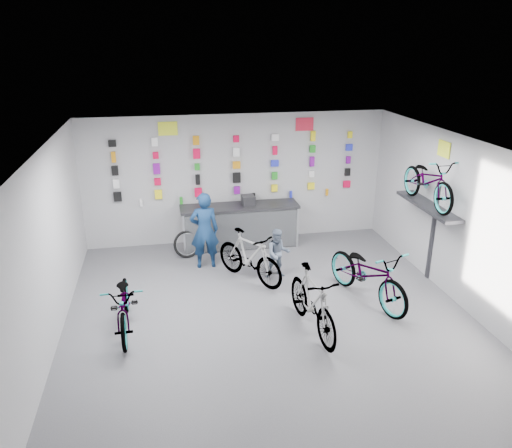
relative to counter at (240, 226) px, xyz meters
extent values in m
plane|color=#4B4B4F|center=(0.00, -3.54, -0.49)|extent=(8.00, 8.00, 0.00)
plane|color=white|center=(0.00, -3.54, 2.51)|extent=(8.00, 8.00, 0.00)
plane|color=#B0B0B2|center=(0.00, 0.46, 1.01)|extent=(7.00, 0.00, 7.00)
plane|color=#B0B0B2|center=(0.00, -7.54, 1.01)|extent=(7.00, 0.00, 7.00)
plane|color=#B0B0B2|center=(-3.50, -3.54, 1.01)|extent=(0.00, 8.00, 8.00)
plane|color=#B0B0B2|center=(3.50, -3.54, 1.01)|extent=(0.00, 8.00, 8.00)
cube|color=black|center=(0.00, 0.01, -0.04)|extent=(2.60, 0.60, 0.90)
cube|color=silver|center=(0.00, -0.29, -0.01)|extent=(2.60, 0.02, 0.90)
cube|color=silver|center=(-1.30, -0.29, -0.01)|extent=(0.04, 0.04, 0.96)
cube|color=silver|center=(1.30, -0.29, -0.01)|extent=(0.04, 0.04, 0.96)
cube|color=black|center=(0.00, 0.01, 0.48)|extent=(2.70, 0.66, 0.06)
cube|color=black|center=(-2.70, 0.39, 0.76)|extent=(0.17, 0.06, 0.22)
cube|color=yellow|center=(-1.80, 0.39, 0.76)|extent=(0.16, 0.06, 0.21)
cube|color=#E2073A|center=(-0.90, 0.39, 0.76)|extent=(0.17, 0.06, 0.20)
cube|color=#7E0D97|center=(0.00, 0.39, 0.76)|extent=(0.14, 0.06, 0.18)
cube|color=yellow|center=(0.90, 0.39, 0.76)|extent=(0.14, 0.06, 0.16)
cube|color=yellow|center=(1.80, 0.39, 0.76)|extent=(0.16, 0.06, 0.16)
cube|color=#E2073A|center=(2.70, 0.39, 0.76)|extent=(0.17, 0.06, 0.16)
cube|color=white|center=(-2.70, 0.39, 1.06)|extent=(0.13, 0.06, 0.20)
cube|color=#E2073A|center=(-1.80, 0.39, 1.06)|extent=(0.14, 0.06, 0.16)
cube|color=black|center=(-0.90, 0.39, 1.06)|extent=(0.10, 0.06, 0.23)
cube|color=black|center=(0.00, 0.39, 1.06)|extent=(0.18, 0.06, 0.24)
cube|color=green|center=(0.90, 0.39, 1.06)|extent=(0.13, 0.06, 0.17)
cube|color=white|center=(1.80, 0.39, 1.06)|extent=(0.12, 0.06, 0.15)
cube|color=black|center=(2.70, 0.39, 1.06)|extent=(0.13, 0.06, 0.18)
cube|color=black|center=(-2.70, 0.39, 1.36)|extent=(0.14, 0.06, 0.21)
cube|color=#7E0D97|center=(-1.80, 0.39, 1.36)|extent=(0.15, 0.06, 0.24)
cube|color=green|center=(-0.90, 0.39, 1.36)|extent=(0.11, 0.06, 0.15)
cube|color=orange|center=(0.00, 0.39, 1.36)|extent=(0.17, 0.06, 0.17)
cube|color=#2732DA|center=(0.90, 0.39, 1.36)|extent=(0.18, 0.06, 0.15)
cube|color=#7E0D97|center=(1.80, 0.39, 1.36)|extent=(0.11, 0.06, 0.23)
cube|color=#7E0D97|center=(2.70, 0.39, 1.36)|extent=(0.10, 0.06, 0.17)
cube|color=orange|center=(-2.70, 0.39, 1.66)|extent=(0.09, 0.06, 0.23)
cube|color=#E2073A|center=(-1.80, 0.39, 1.66)|extent=(0.13, 0.06, 0.15)
cube|color=#E2073A|center=(-0.90, 0.39, 1.66)|extent=(0.16, 0.06, 0.22)
cube|color=white|center=(0.00, 0.39, 1.66)|extent=(0.14, 0.06, 0.20)
cube|color=#E2073A|center=(0.90, 0.39, 1.66)|extent=(0.11, 0.06, 0.20)
cube|color=green|center=(1.80, 0.39, 1.66)|extent=(0.13, 0.06, 0.17)
cube|color=#2732DA|center=(2.70, 0.39, 1.66)|extent=(0.16, 0.06, 0.15)
cube|color=black|center=(-2.70, 0.39, 1.96)|extent=(0.16, 0.06, 0.14)
cube|color=white|center=(-1.80, 0.39, 1.96)|extent=(0.13, 0.06, 0.18)
cube|color=orange|center=(-0.90, 0.39, 1.96)|extent=(0.14, 0.06, 0.20)
cube|color=#E2073A|center=(0.00, 0.39, 1.96)|extent=(0.13, 0.06, 0.15)
cube|color=white|center=(0.90, 0.39, 1.96)|extent=(0.17, 0.06, 0.15)
cube|color=yellow|center=(1.80, 0.39, 1.96)|extent=(0.11, 0.06, 0.23)
cube|color=yellow|center=(2.70, 0.39, 1.96)|extent=(0.10, 0.06, 0.15)
cylinder|color=white|center=(-2.20, 0.37, 0.59)|extent=(0.07, 0.07, 0.16)
cylinder|color=green|center=(-1.30, 0.37, 0.59)|extent=(0.07, 0.07, 0.16)
cylinder|color=black|center=(0.40, 0.37, 0.59)|extent=(0.07, 0.07, 0.16)
cylinder|color=#2732DA|center=(1.30, 0.37, 0.59)|extent=(0.07, 0.07, 0.16)
cylinder|color=orange|center=(2.20, 0.37, 0.59)|extent=(0.07, 0.07, 0.16)
cube|color=#333338|center=(3.30, -2.34, 1.06)|extent=(0.38, 1.90, 0.06)
cube|color=#333338|center=(3.48, -2.34, 0.51)|extent=(0.04, 0.10, 2.00)
cube|color=#EFFF2F|center=(-1.50, 0.44, 2.23)|extent=(0.42, 0.02, 0.30)
cube|color=red|center=(1.60, 0.44, 2.23)|extent=(0.42, 0.02, 0.30)
cube|color=#EFFF2F|center=(3.48, -2.34, 2.16)|extent=(0.02, 0.40, 0.30)
imported|color=gray|center=(-2.43, -3.15, -0.01)|extent=(0.70, 1.85, 0.96)
imported|color=gray|center=(0.59, -3.79, 0.06)|extent=(0.72, 1.87, 1.10)
imported|color=gray|center=(1.89, -2.98, 0.06)|extent=(1.34, 2.22, 1.10)
imported|color=gray|center=(-0.10, -1.78, 0.04)|extent=(1.40, 1.70, 1.04)
imported|color=gray|center=(3.25, -2.34, 1.57)|extent=(0.63, 1.80, 0.95)
imported|color=navy|center=(-0.90, -0.96, 0.34)|extent=(0.60, 0.40, 1.64)
imported|color=slate|center=(0.51, -1.71, 0.03)|extent=(0.51, 0.41, 1.03)
torus|color=black|center=(-1.25, -0.37, -0.19)|extent=(0.66, 0.41, 0.61)
torus|color=silver|center=(-1.25, -0.37, -0.19)|extent=(0.53, 0.31, 0.49)
cube|color=black|center=(0.20, 0.01, 0.62)|extent=(0.31, 0.32, 0.22)
camera|label=1|loc=(-1.67, -10.65, 4.11)|focal=35.00mm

